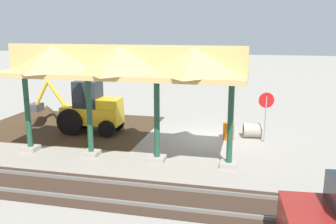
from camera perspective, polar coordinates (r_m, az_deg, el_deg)
The scene contains 9 objects.
ground_plane at distance 19.64m, azimuth 6.44°, elevation -3.83°, with size 120.00×120.00×0.00m, color gray.
dirt_work_zone at distance 22.28m, azimuth -14.82°, elevation -2.15°, with size 9.68×7.00×0.01m, color #42301E.
platform_canopy at distance 15.72m, azimuth -7.18°, elevation 7.39°, with size 10.34×3.20×4.90m.
rail_tracks at distance 12.70m, azimuth 2.30°, elevation -13.27°, with size 60.00×2.58×0.15m.
stop_sign at distance 18.91m, azimuth 14.72°, elevation 0.82°, with size 0.75×0.20×2.50m.
backhoe at distance 20.54m, azimuth -11.89°, elevation 0.36°, with size 5.29×1.73×2.82m.
dirt_mound at distance 23.86m, azimuth -17.84°, elevation -1.37°, with size 3.92×3.92×2.00m, color #42301E.
concrete_pipe at distance 19.86m, azimuth 12.72°, elevation -2.74°, with size 1.01×0.87×0.76m.
traffic_barrel at distance 19.25m, azimuth 9.21°, elevation -2.87°, with size 0.56×0.56×0.90m, color orange.
Camera 1 is at (-2.10, 18.70, 5.63)m, focal length 40.00 mm.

